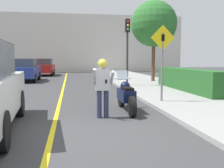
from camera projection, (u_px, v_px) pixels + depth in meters
The scene contains 12 objects.
ground_plane at pixel (79, 136), 5.48m from camera, with size 80.00×80.00×0.00m, color #38383A.
sidewalk_curb at pixel (194, 99), 10.18m from camera, with size 4.40×44.00×0.12m.
road_center_line at pixel (61, 96), 11.27m from camera, with size 0.12×36.00×0.01m.
building_backdrop at pixel (72, 44), 30.64m from camera, with size 28.00×1.20×7.04m.
motorcycle at pixel (126, 96), 7.98m from camera, with size 0.62×2.19×1.29m.
person_biker at pixel (103, 82), 7.05m from camera, with size 0.59×0.46×1.68m.
crossing_sign at pixel (162, 56), 9.09m from camera, with size 0.91×0.08×2.77m.
traffic_light at pixel (127, 40), 14.50m from camera, with size 0.26×0.30×3.84m.
hedge_row at pixel (188, 79), 12.43m from camera, with size 0.90×5.92×1.05m.
street_tree at pixel (154, 24), 17.12m from camera, with size 3.16×3.16×5.52m.
parked_car_blue at pixel (25, 70), 18.50m from camera, with size 1.88×4.20×1.68m.
parked_car_red at pixel (44, 67), 24.82m from camera, with size 1.88×4.20×1.68m.
Camera 1 is at (-0.16, -5.39, 1.69)m, focal length 40.00 mm.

